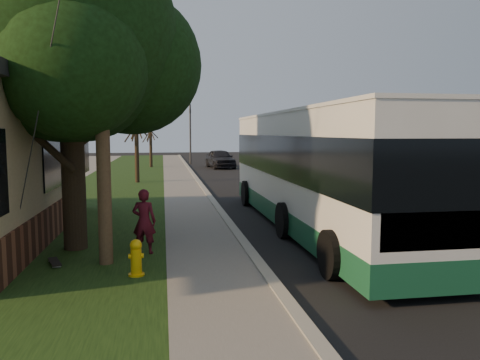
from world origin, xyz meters
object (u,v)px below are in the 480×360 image
fire_hydrant (136,258)px  bare_tree_near (137,146)px  skateboard_main (55,262)px  leafy_tree (71,39)px  distant_car (220,159)px  transit_bus (319,167)px  skateboarder (144,221)px  traffic_signal (190,130)px  bare_tree_far (151,144)px  utility_pole (100,51)px

fire_hydrant → bare_tree_near: size_ratio=0.17×
fire_hydrant → skateboard_main: (-1.80, 1.10, -0.31)m
leafy_tree → distant_car: bearing=75.4°
transit_bus → skateboarder: (-5.12, -2.39, -1.05)m
traffic_signal → distant_car: size_ratio=1.21×
bare_tree_near → transit_bus: (6.12, -13.87, -0.26)m
skateboard_main → transit_bus: bearing=23.3°
leafy_tree → transit_bus: 7.69m
leafy_tree → distant_car: (6.81, 26.23, -4.39)m
bare_tree_far → skateboard_main: 29.00m
skateboarder → leafy_tree: bearing=-15.1°
traffic_signal → skateboard_main: 33.40m
bare_tree_near → utility_pole: bearing=-89.3°
leafy_tree → skateboarder: size_ratio=5.06×
utility_pole → bare_tree_far: 29.13m
utility_pole → traffic_signal: 33.26m
leafy_tree → transit_bus: size_ratio=0.59×
fire_hydrant → utility_pole: (-0.71, 0.99, 4.20)m
fire_hydrant → distant_car: distant_car is taller
transit_bus → skateboard_main: 7.85m
leafy_tree → distant_car: 27.46m
leafy_tree → distant_car: leafy_tree is taller
transit_bus → skateboard_main: (-7.02, -3.03, -1.77)m
traffic_signal → bare_tree_near: bearing=-104.0°
traffic_signal → skateboarder: bearing=-95.3°
bare_tree_far → distant_car: bare_tree_far is taller
fire_hydrant → skateboarder: bearing=86.7°
bare_tree_near → leafy_tree: bearing=-92.5°
traffic_signal → transit_bus: size_ratio=0.42×
bare_tree_far → distant_car: 5.88m
leafy_tree → skateboard_main: 5.28m
fire_hydrant → bare_tree_near: 18.10m
bare_tree_near → traffic_signal: traffic_signal is taller
distant_car → traffic_signal: bearing=106.1°
transit_bus → traffic_signal: bearing=94.1°
utility_pole → bare_tree_near: bearing=90.7°
utility_pole → bare_tree_near: size_ratio=2.11×
distant_car → utility_pole: bearing=-108.6°
distant_car → leafy_tree: bearing=-111.1°
fire_hydrant → utility_pole: bearing=125.4°
leafy_tree → bare_tree_near: size_ratio=1.81×
fire_hydrant → distant_car: 29.35m
traffic_signal → distant_car: (2.14, -5.12, -2.39)m
utility_pole → distant_car: bearing=78.0°
utility_pole → transit_bus: (5.93, 3.13, -2.74)m
utility_pole → bare_tree_far: utility_pole is taller
traffic_signal → distant_car: bearing=-67.3°
utility_pole → leafy_tree: (-0.87, 1.66, 0.54)m
skateboard_main → distant_car: size_ratio=0.17×
skateboarder → bare_tree_far: bearing=-75.4°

